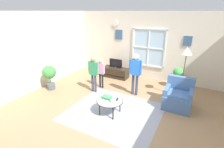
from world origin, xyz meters
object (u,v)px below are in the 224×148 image
at_px(remote_near_books, 117,99).
at_px(person_pink_shirt, 101,70).
at_px(cup, 112,101).
at_px(potted_plant_by_window, 177,78).
at_px(coffee_table, 110,101).
at_px(person_green_shirt, 93,70).
at_px(tv_stand, 116,72).
at_px(armchair, 178,97).
at_px(potted_plant_corner, 49,74).
at_px(person_blue_shirt, 136,70).
at_px(book_stack, 107,97).
at_px(floor_lamp, 186,56).
at_px(television, 116,63).

distance_m(remote_near_books, person_pink_shirt, 1.73).
relative_size(cup, potted_plant_by_window, 0.11).
distance_m(coffee_table, cup, 0.14).
xyz_separation_m(person_green_shirt, person_pink_shirt, (0.04, 0.41, -0.11)).
distance_m(tv_stand, armchair, 2.97).
distance_m(cup, potted_plant_corner, 2.76).
distance_m(tv_stand, potted_plant_by_window, 2.46).
distance_m(cup, person_blue_shirt, 1.50).
bearing_deg(potted_plant_by_window, book_stack, -120.00).
xyz_separation_m(cup, person_blue_shirt, (0.08, 1.44, 0.44)).
distance_m(armchair, remote_near_books, 1.80).
height_order(tv_stand, person_blue_shirt, person_blue_shirt).
bearing_deg(floor_lamp, coffee_table, -130.45).
height_order(person_pink_shirt, potted_plant_corner, person_pink_shirt).
bearing_deg(armchair, potted_plant_corner, -168.07).
bearing_deg(person_blue_shirt, armchair, -6.08).
bearing_deg(book_stack, cup, -24.20).
height_order(armchair, potted_plant_by_window, armchair).
xyz_separation_m(television, armchair, (2.69, -1.27, -0.29)).
distance_m(television, armchair, 2.98).
relative_size(tv_stand, person_blue_shirt, 0.76).
relative_size(television, potted_plant_corner, 0.63).
bearing_deg(armchair, floor_lamp, 89.96).
distance_m(person_pink_shirt, floor_lamp, 2.81).
height_order(television, cup, television).
xyz_separation_m(remote_near_books, person_green_shirt, (-1.28, 0.77, 0.38)).
relative_size(book_stack, potted_plant_by_window, 0.34).
xyz_separation_m(coffee_table, remote_near_books, (0.15, 0.14, 0.04)).
bearing_deg(potted_plant_by_window, tv_stand, -177.87).
distance_m(person_pink_shirt, potted_plant_by_window, 2.77).
bearing_deg(potted_plant_corner, cup, -8.32).
relative_size(coffee_table, potted_plant_by_window, 0.93).
bearing_deg(armchair, cup, -138.80).
bearing_deg(remote_near_books, person_pink_shirt, 136.48).
bearing_deg(person_green_shirt, tv_stand, 89.17).
bearing_deg(person_green_shirt, potted_plant_corner, -159.27).
height_order(remote_near_books, potted_plant_by_window, potted_plant_by_window).
xyz_separation_m(coffee_table, book_stack, (-0.12, 0.05, 0.07)).
bearing_deg(cup, floor_lamp, 52.28).
height_order(person_pink_shirt, potted_plant_by_window, person_pink_shirt).
relative_size(television, remote_near_books, 3.97).
relative_size(coffee_table, person_pink_shirt, 0.67).
xyz_separation_m(tv_stand, potted_plant_corner, (-1.51, -2.16, 0.36)).
distance_m(cup, remote_near_books, 0.20).
distance_m(armchair, person_pink_shirt, 2.69).
bearing_deg(cup, potted_plant_by_window, 64.90).
bearing_deg(person_green_shirt, potted_plant_by_window, 34.18).
xyz_separation_m(tv_stand, coffee_table, (1.11, -2.50, 0.17)).
bearing_deg(potted_plant_by_window, cup, -115.10).
distance_m(cup, person_green_shirt, 1.61).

